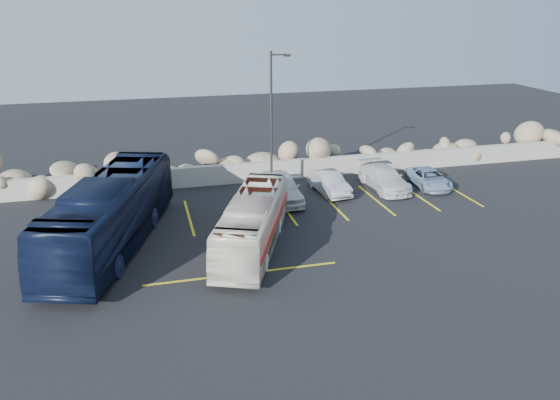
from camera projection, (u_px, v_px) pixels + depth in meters
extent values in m
plane|color=black|center=(268.00, 273.00, 22.33)|extent=(90.00, 90.00, 0.00)
cube|color=#9A978C|center=(222.00, 174.00, 33.03)|extent=(60.00, 0.40, 1.20)
cube|color=yellow|center=(189.00, 217.00, 28.10)|extent=(0.12, 5.00, 0.01)
cube|color=yellow|center=(285.00, 208.00, 29.31)|extent=(0.12, 5.00, 0.01)
cube|color=yellow|center=(332.00, 204.00, 29.95)|extent=(0.12, 5.00, 0.01)
cube|color=yellow|center=(376.00, 200.00, 30.56)|extent=(0.12, 5.00, 0.01)
cube|color=yellow|center=(418.00, 196.00, 31.18)|extent=(0.12, 5.00, 0.01)
cube|color=yellow|center=(458.00, 192.00, 31.79)|extent=(0.12, 5.00, 0.01)
cube|color=yellow|center=(243.00, 274.00, 22.27)|extent=(8.00, 0.12, 0.01)
cylinder|color=#2F2C2A|center=(271.00, 125.00, 30.18)|extent=(0.14, 0.14, 8.00)
cylinder|color=#2F2C2A|center=(279.00, 55.00, 28.99)|extent=(0.90, 0.08, 0.08)
cube|color=#2F2C2A|center=(287.00, 55.00, 29.11)|extent=(0.35, 0.18, 0.12)
imported|color=silver|center=(253.00, 222.00, 24.32)|extent=(5.16, 8.74, 2.40)
imported|color=black|center=(111.00, 213.00, 24.32)|extent=(6.05, 11.72, 3.19)
imported|color=silver|center=(281.00, 187.00, 30.20)|extent=(1.88, 4.55, 1.54)
imported|color=#B3B4B8|center=(329.00, 183.00, 31.48)|extent=(1.65, 3.87, 1.24)
imported|color=silver|center=(384.00, 178.00, 32.16)|extent=(1.92, 4.54, 1.31)
imported|color=#7E95B3|center=(429.00, 178.00, 32.55)|extent=(2.06, 3.92, 1.05)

